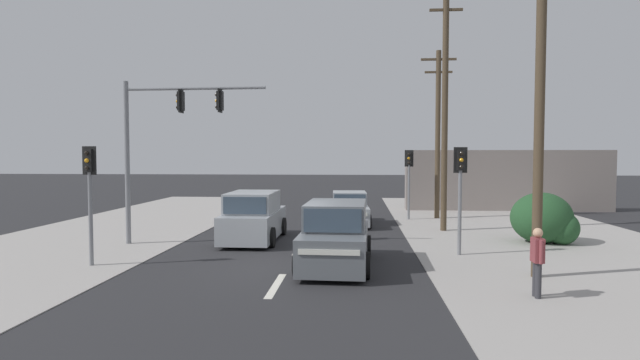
% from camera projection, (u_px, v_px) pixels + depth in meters
% --- Properties ---
extents(ground_plane, '(140.00, 140.00, 0.00)m').
position_uv_depth(ground_plane, '(287.00, 268.00, 14.60)').
color(ground_plane, '#28282B').
extents(lane_dash_near, '(0.20, 2.40, 0.01)m').
position_uv_depth(lane_dash_near, '(276.00, 285.00, 12.61)').
color(lane_dash_near, silver).
rests_on(lane_dash_near, ground).
extents(lane_dash_mid, '(0.20, 2.40, 0.01)m').
position_uv_depth(lane_dash_mid, '(299.00, 249.00, 17.59)').
color(lane_dash_mid, silver).
rests_on(lane_dash_mid, ground).
extents(lane_dash_far, '(0.20, 2.40, 0.01)m').
position_uv_depth(lane_dash_far, '(311.00, 228.00, 22.57)').
color(lane_dash_far, silver).
rests_on(lane_dash_far, ground).
extents(kerb_right_verge, '(10.00, 44.00, 0.02)m').
position_uv_depth(kerb_right_verge, '(575.00, 258.00, 15.94)').
color(kerb_right_verge, '#A39E99').
rests_on(kerb_right_verge, ground).
extents(kerb_left_verge, '(8.00, 40.00, 0.02)m').
position_uv_depth(kerb_left_verge, '(82.00, 240.00, 19.20)').
color(kerb_left_verge, '#A39E99').
rests_on(kerb_left_verge, ground).
extents(utility_pole_foreground_right, '(3.77, 0.66, 10.79)m').
position_uv_depth(utility_pole_foreground_right, '(536.00, 62.00, 13.17)').
color(utility_pole_foreground_right, '#4C3D2B').
rests_on(utility_pole_foreground_right, ground).
extents(utility_pole_midground_right, '(1.80, 0.26, 10.59)m').
position_uv_depth(utility_pole_midground_right, '(445.00, 103.00, 21.42)').
color(utility_pole_midground_right, '#4C3D2B').
rests_on(utility_pole_midground_right, ground).
extents(utility_pole_background_right, '(1.80, 0.26, 8.67)m').
position_uv_depth(utility_pole_background_right, '(438.00, 131.00, 25.75)').
color(utility_pole_background_right, '#4C3D2B').
rests_on(utility_pole_background_right, ground).
extents(traffic_signal_mast, '(5.29, 0.49, 6.00)m').
position_uv_depth(traffic_signal_mast, '(161.00, 132.00, 18.16)').
color(traffic_signal_mast, slate).
rests_on(traffic_signal_mast, ground).
extents(pedestal_signal_right_kerb, '(0.44, 0.29, 3.56)m').
position_uv_depth(pedestal_signal_right_kerb, '(460.00, 182.00, 16.28)').
color(pedestal_signal_right_kerb, slate).
rests_on(pedestal_signal_right_kerb, ground).
extents(pedestal_signal_left_kerb, '(0.44, 0.30, 3.56)m').
position_uv_depth(pedestal_signal_left_kerb, '(90.00, 185.00, 14.70)').
color(pedestal_signal_left_kerb, slate).
rests_on(pedestal_signal_left_kerb, ground).
extents(pedestal_signal_far_median, '(0.44, 0.31, 3.56)m').
position_uv_depth(pedestal_signal_far_median, '(409.00, 173.00, 25.37)').
color(pedestal_signal_far_median, slate).
rests_on(pedestal_signal_far_median, ground).
extents(roadside_bush, '(2.36, 2.02, 1.91)m').
position_uv_depth(roadside_bush, '(545.00, 219.00, 18.61)').
color(roadside_bush, '#234C28').
rests_on(roadside_bush, ground).
extents(shopfront_wall_far, '(12.00, 1.00, 3.60)m').
position_uv_depth(shopfront_wall_far, '(507.00, 180.00, 29.65)').
color(shopfront_wall_far, gray).
rests_on(shopfront_wall_far, ground).
extents(suv_oncoming_mid, '(2.18, 4.60, 1.90)m').
position_uv_depth(suv_oncoming_mid, '(336.00, 236.00, 14.80)').
color(suv_oncoming_mid, slate).
rests_on(suv_oncoming_mid, ground).
extents(suv_crossing_left, '(2.06, 4.54, 1.90)m').
position_uv_depth(suv_crossing_left, '(254.00, 218.00, 19.19)').
color(suv_crossing_left, '#A3A8AD').
rests_on(suv_crossing_left, ground).
extents(sedan_oncoming_near, '(2.03, 4.30, 1.56)m').
position_uv_depth(sedan_oncoming_near, '(349.00, 210.00, 23.73)').
color(sedan_oncoming_near, '#A3A8AD').
rests_on(sedan_oncoming_near, ground).
extents(pedestrian_at_kerb, '(0.23, 0.56, 1.63)m').
position_uv_depth(pedestrian_at_kerb, '(537.00, 258.00, 11.44)').
color(pedestrian_at_kerb, '#333338').
rests_on(pedestrian_at_kerb, ground).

